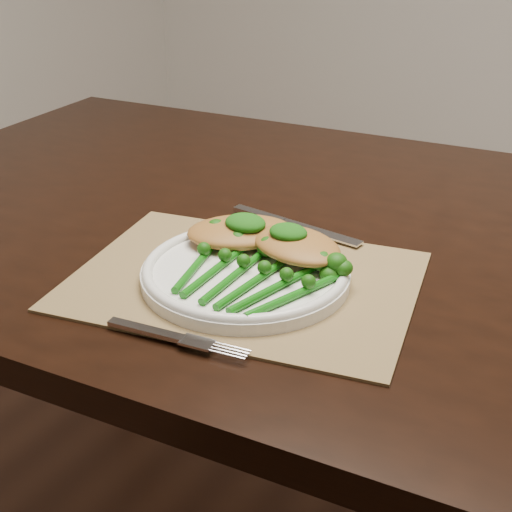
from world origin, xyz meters
The scene contains 10 objects.
dining_table centered at (-0.15, 0.08, 0.38)m, with size 1.68×1.05×0.75m.
placemat centered at (-0.20, -0.13, 0.75)m, with size 0.41×0.30×0.00m, color olive.
dinner_plate centered at (-0.19, -0.13, 0.77)m, with size 0.25×0.25×0.02m.
knife centered at (-0.24, 0.04, 0.76)m, with size 0.21×0.04×0.01m.
fork centered at (-0.17, -0.28, 0.76)m, with size 0.17×0.04×0.01m.
chicken_fillet_left centered at (-0.24, -0.07, 0.78)m, with size 0.14×0.10×0.03m, color #AF7432.
chicken_fillet_right centered at (-0.15, -0.07, 0.79)m, with size 0.13×0.09×0.03m, color #AF7432.
pesto_dollop_left centered at (-0.23, -0.07, 0.80)m, with size 0.05×0.05×0.02m, color #0D460A.
pesto_dollop_right centered at (-0.17, -0.07, 0.80)m, with size 0.05×0.04×0.02m, color #0D460A.
broccolini_bundle centered at (-0.18, -0.16, 0.77)m, with size 0.17×0.19×0.04m.
Camera 1 is at (0.21, -0.77, 1.17)m, focal length 50.00 mm.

